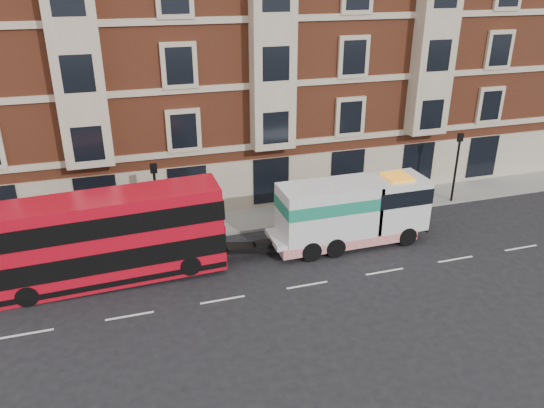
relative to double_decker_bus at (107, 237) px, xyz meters
The scene contains 8 objects.
ground 9.42m from the double_decker_bus, 20.30° to the right, with size 120.00×120.00×0.00m, color black.
sidewalk 9.85m from the double_decker_bus, 26.78° to the left, with size 90.00×3.00×0.15m, color slate.
victorian_terrace 16.83m from the double_decker_bus, 52.50° to the left, with size 45.00×12.00×20.40m.
lamp_post_west 4.00m from the double_decker_bus, 49.62° to the left, with size 0.35×0.15×4.35m.
lamp_post_east 20.80m from the double_decker_bus, ahead, with size 0.35×0.15×4.35m.
double_decker_bus is the anchor object (origin of this frame).
tow_truck 12.06m from the double_decker_bus, ahead, with size 8.40×2.48×3.50m.
pedestrian 4.81m from the double_decker_bus, 140.01° to the left, with size 0.60×0.40×1.65m, color #1A2034.
Camera 1 is at (-7.82, -19.46, 13.32)m, focal length 35.00 mm.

